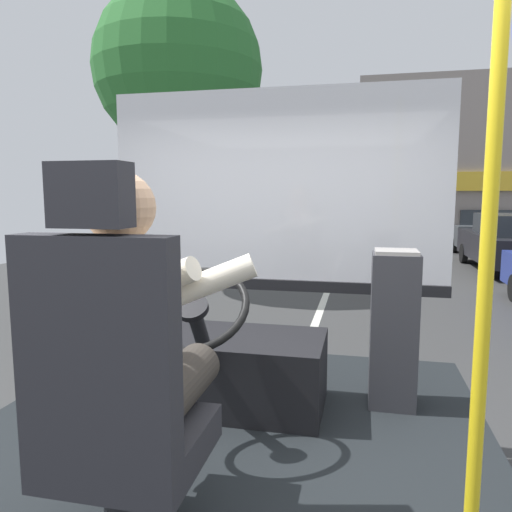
{
  "coord_description": "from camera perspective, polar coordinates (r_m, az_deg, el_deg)",
  "views": [
    {
      "loc": [
        0.63,
        -1.89,
        1.88
      ],
      "look_at": [
        0.01,
        0.9,
        1.52
      ],
      "focal_mm": 33.66,
      "sensor_mm": 36.0,
      "label": 1
    }
  ],
  "objects": [
    {
      "name": "ground",
      "position": [
        10.88,
        8.98,
        -2.9
      ],
      "size": [
        18.0,
        44.0,
        0.06
      ],
      "color": "#383838"
    },
    {
      "name": "parked_car_charcoal",
      "position": [
        18.38,
        24.73,
        3.0
      ],
      "size": [
        2.01,
        4.37,
        1.4
      ],
      "color": "#474C51",
      "rests_on": "ground"
    },
    {
      "name": "street_tree",
      "position": [
        9.97,
        -9.2,
        20.99
      ],
      "size": [
        3.22,
        3.22,
        5.88
      ],
      "color": "#4C3828",
      "rests_on": "ground"
    },
    {
      "name": "windshield_panel",
      "position": [
        3.57,
        2.28,
        5.11
      ],
      "size": [
        2.5,
        0.08,
        1.48
      ],
      "color": "silver"
    },
    {
      "name": "parked_car_black",
      "position": [
        13.4,
        28.16,
        1.48
      ],
      "size": [
        1.85,
        3.93,
        1.41
      ],
      "color": "black",
      "rests_on": "ground"
    },
    {
      "name": "handrail_pole",
      "position": [
        1.54,
        26.0,
        4.22
      ],
      "size": [
        0.04,
        0.04,
        2.24
      ],
      "color": "yellow",
      "rests_on": "bus_floor"
    },
    {
      "name": "parked_car_green",
      "position": [
        24.49,
        21.87,
        4.09
      ],
      "size": [
        1.87,
        4.49,
        1.44
      ],
      "color": "#195633",
      "rests_on": "ground"
    },
    {
      "name": "driver_seat",
      "position": [
        1.63,
        -16.17,
        -16.72
      ],
      "size": [
        0.48,
        0.48,
        1.27
      ],
      "color": "black",
      "rests_on": "bus_floor"
    },
    {
      "name": "shop_building",
      "position": [
        19.42,
        26.77,
        9.44
      ],
      "size": [
        9.72,
        4.58,
        5.75
      ],
      "color": "gray",
      "rests_on": "ground"
    },
    {
      "name": "steering_console",
      "position": [
        2.76,
        -3.75,
        -13.05
      ],
      "size": [
        1.1,
        1.03,
        0.84
      ],
      "color": "black",
      "rests_on": "bus_floor"
    },
    {
      "name": "bus_driver",
      "position": [
        1.67,
        -14.28,
        -9.17
      ],
      "size": [
        0.75,
        0.59,
        0.84
      ],
      "color": "#332D28",
      "rests_on": "driver_seat"
    },
    {
      "name": "fare_box",
      "position": [
        2.81,
        16.03,
        -8.31
      ],
      "size": [
        0.25,
        0.25,
        0.88
      ],
      "color": "#333338",
      "rests_on": "bus_floor"
    }
  ]
}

